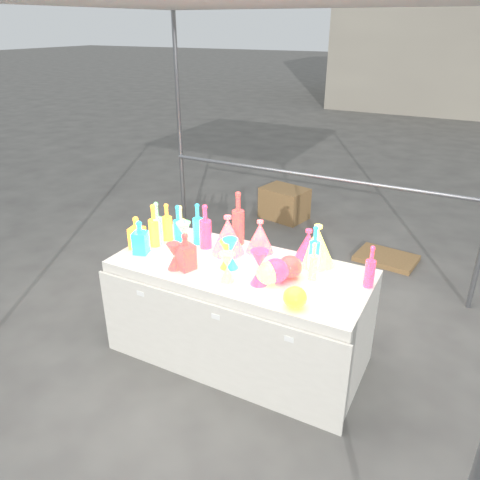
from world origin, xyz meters
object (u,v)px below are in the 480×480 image
at_px(display_table, 239,312).
at_px(cardboard_box_closed, 284,203).
at_px(hourglass_0, 174,256).
at_px(globe_0, 295,298).
at_px(decanter_0, 137,233).
at_px(bottle_0, 167,222).
at_px(lampshade_0, 228,234).

relative_size(display_table, cardboard_box_closed, 3.35).
height_order(hourglass_0, globe_0, hourglass_0).
relative_size(decanter_0, globe_0, 1.77).
distance_m(display_table, bottle_0, 0.89).
relative_size(display_table, hourglass_0, 9.70).
xyz_separation_m(display_table, bottle_0, (-0.70, 0.14, 0.53)).
bearing_deg(bottle_0, cardboard_box_closed, 91.39).
relative_size(display_table, bottle_0, 6.15).
height_order(bottle_0, lampshade_0, bottle_0).
xyz_separation_m(bottle_0, globe_0, (1.23, -0.43, -0.09)).
xyz_separation_m(decanter_0, hourglass_0, (0.43, -0.14, -0.03)).
bearing_deg(cardboard_box_closed, bottle_0, -76.05).
bearing_deg(decanter_0, display_table, -1.17).
distance_m(cardboard_box_closed, bottle_0, 2.64).
bearing_deg(globe_0, cardboard_box_closed, 113.43).
bearing_deg(cardboard_box_closed, hourglass_0, -70.01).
relative_size(decanter_0, hourglass_0, 1.35).
distance_m(bottle_0, hourglass_0, 0.49).
xyz_separation_m(display_table, hourglass_0, (-0.38, -0.23, 0.47)).
bearing_deg(bottle_0, display_table, -11.24).
bearing_deg(display_table, cardboard_box_closed, 105.88).
height_order(decanter_0, globe_0, decanter_0).
xyz_separation_m(bottle_0, hourglass_0, (0.32, -0.37, -0.05)).
bearing_deg(lampshade_0, decanter_0, -142.79).
height_order(display_table, hourglass_0, hourglass_0).
xyz_separation_m(cardboard_box_closed, hourglass_0, (0.38, -2.92, 0.64)).
bearing_deg(globe_0, lampshade_0, 147.27).
bearing_deg(cardboard_box_closed, globe_0, -54.00).
height_order(hourglass_0, lampshade_0, lampshade_0).
xyz_separation_m(display_table, globe_0, (0.53, -0.30, 0.43)).
distance_m(cardboard_box_closed, lampshade_0, 2.69).
bearing_deg(bottle_0, globe_0, -19.47).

